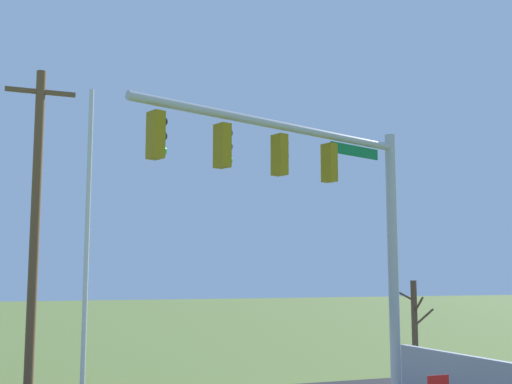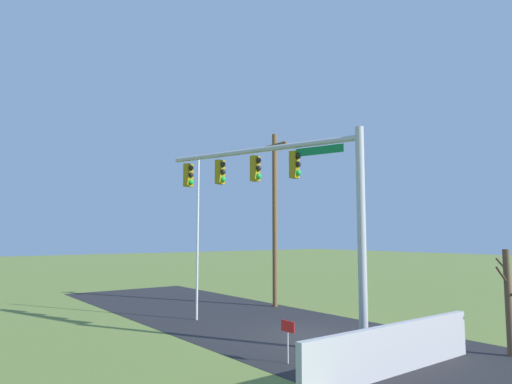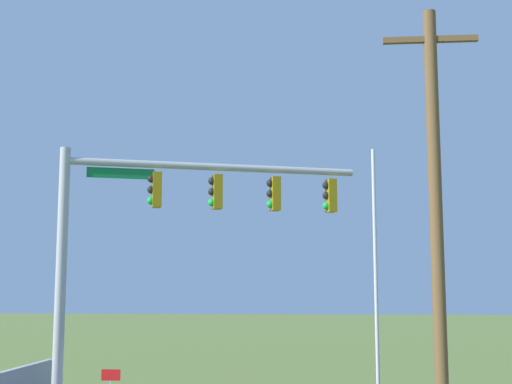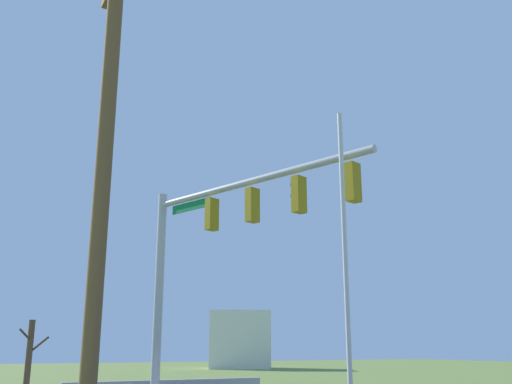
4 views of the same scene
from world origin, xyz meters
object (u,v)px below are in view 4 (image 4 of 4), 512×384
(utility_pole, at_px, (102,191))
(signal_mast, at_px, (216,244))
(flagpole, at_px, (346,282))
(distant_building, at_px, (241,340))
(bare_tree, at_px, (28,369))

(utility_pole, bearing_deg, signal_mast, -35.92)
(flagpole, xyz_separation_m, utility_pole, (-0.79, 5.16, 1.09))
(signal_mast, relative_size, distant_building, 1.13)
(signal_mast, relative_size, flagpole, 1.07)
(flagpole, height_order, bare_tree, flagpole)
(utility_pole, bearing_deg, distant_building, -27.69)
(distant_building, bearing_deg, signal_mast, -179.02)
(signal_mast, bearing_deg, flagpole, -175.47)
(bare_tree, bearing_deg, utility_pole, 177.64)
(signal_mast, height_order, bare_tree, signal_mast)
(signal_mast, xyz_separation_m, distant_building, (47.33, -23.54, -2.08))
(flagpole, distance_m, bare_tree, 12.22)
(utility_pole, xyz_separation_m, bare_tree, (11.92, -0.49, -3.06))
(flagpole, bearing_deg, signal_mast, 4.53)
(signal_mast, distance_m, distant_building, 52.90)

